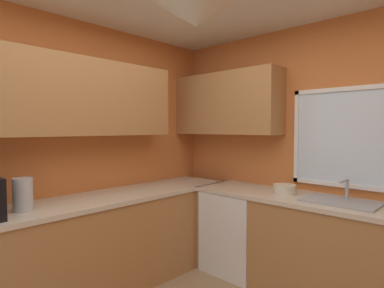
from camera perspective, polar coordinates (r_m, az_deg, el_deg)
room_shell at (r=2.28m, az=1.41°, el=8.06°), size 3.56×3.77×2.61m
counter_run_left at (r=3.06m, az=-20.21°, el=-17.83°), size 0.65×3.38×0.89m
counter_run_back at (r=3.13m, az=23.96°, el=-17.41°), size 2.65×0.65×0.89m
dishwasher at (r=3.53m, az=8.32°, el=-15.28°), size 0.60×0.60×0.84m
kettle at (r=2.73m, az=-28.33°, el=-8.06°), size 0.14×0.14×0.25m
sink_assembly at (r=2.99m, az=25.38°, el=-9.33°), size 0.59×0.40×0.19m
bowl at (r=3.17m, az=16.41°, el=-7.87°), size 0.21×0.21×0.09m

